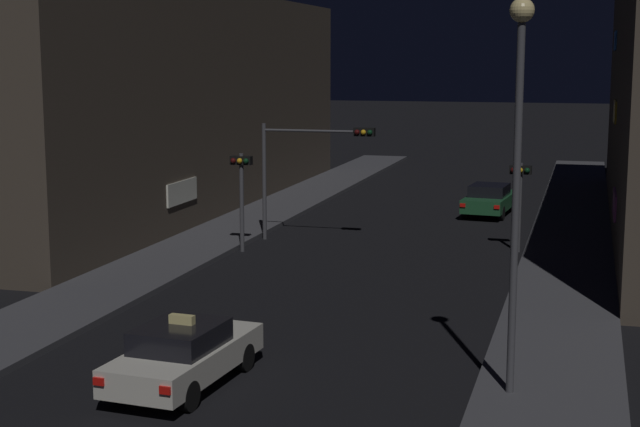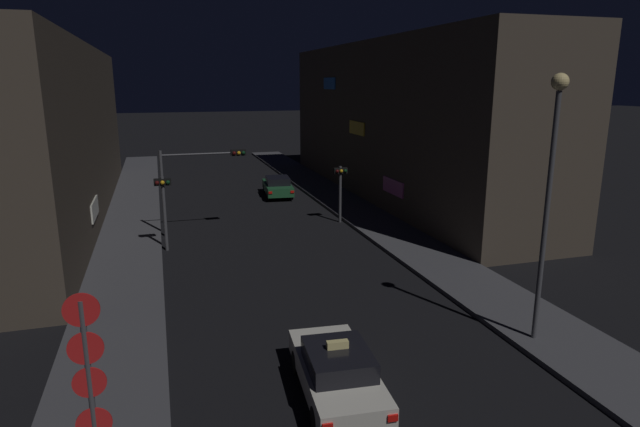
{
  "view_description": "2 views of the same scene",
  "coord_description": "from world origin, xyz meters",
  "px_view_note": "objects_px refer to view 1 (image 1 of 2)",
  "views": [
    {
      "loc": [
        7.34,
        -8.87,
        7.1
      ],
      "look_at": [
        -0.45,
        18.84,
        2.44
      ],
      "focal_mm": 54.09,
      "sensor_mm": 36.0,
      "label": 1
    },
    {
      "loc": [
        -5.02,
        -2.07,
        8.02
      ],
      "look_at": [
        1.05,
        18.0,
        2.87
      ],
      "focal_mm": 30.13,
      "sensor_mm": 36.0,
      "label": 2
    }
  ],
  "objects_px": {
    "taxi": "(184,354)",
    "traffic_light_overhead": "(309,155)",
    "traffic_light_right_kerb": "(520,188)",
    "traffic_light_left_kerb": "(241,182)",
    "far_car": "(490,199)",
    "street_lamp_near_block": "(518,138)"
  },
  "relations": [
    {
      "from": "traffic_light_right_kerb",
      "to": "traffic_light_overhead",
      "type": "bearing_deg",
      "value": -179.18
    },
    {
      "from": "far_car",
      "to": "street_lamp_near_block",
      "type": "height_order",
      "value": "street_lamp_near_block"
    },
    {
      "from": "far_car",
      "to": "traffic_light_right_kerb",
      "type": "height_order",
      "value": "traffic_light_right_kerb"
    },
    {
      "from": "street_lamp_near_block",
      "to": "far_car",
      "type": "bearing_deg",
      "value": 96.82
    },
    {
      "from": "far_car",
      "to": "traffic_light_right_kerb",
      "type": "distance_m",
      "value": 8.7
    },
    {
      "from": "taxi",
      "to": "traffic_light_overhead",
      "type": "relative_size",
      "value": 1.0
    },
    {
      "from": "taxi",
      "to": "traffic_light_left_kerb",
      "type": "relative_size",
      "value": 1.25
    },
    {
      "from": "traffic_light_left_kerb",
      "to": "street_lamp_near_block",
      "type": "height_order",
      "value": "street_lamp_near_block"
    },
    {
      "from": "taxi",
      "to": "traffic_light_left_kerb",
      "type": "distance_m",
      "value": 14.96
    },
    {
      "from": "taxi",
      "to": "traffic_light_left_kerb",
      "type": "bearing_deg",
      "value": 105.42
    },
    {
      "from": "taxi",
      "to": "street_lamp_near_block",
      "type": "height_order",
      "value": "street_lamp_near_block"
    },
    {
      "from": "traffic_light_overhead",
      "to": "far_car",
      "type": "bearing_deg",
      "value": 54.03
    },
    {
      "from": "far_car",
      "to": "traffic_light_right_kerb",
      "type": "xyz_separation_m",
      "value": [
        1.9,
        -8.32,
        1.67
      ]
    },
    {
      "from": "far_car",
      "to": "traffic_light_overhead",
      "type": "relative_size",
      "value": 1.0
    },
    {
      "from": "taxi",
      "to": "traffic_light_right_kerb",
      "type": "distance_m",
      "value": 18.07
    },
    {
      "from": "traffic_light_overhead",
      "to": "traffic_light_right_kerb",
      "type": "bearing_deg",
      "value": 0.82
    },
    {
      "from": "street_lamp_near_block",
      "to": "traffic_light_overhead",
      "type": "bearing_deg",
      "value": 119.7
    },
    {
      "from": "far_car",
      "to": "traffic_light_right_kerb",
      "type": "bearing_deg",
      "value": -77.15
    },
    {
      "from": "traffic_light_left_kerb",
      "to": "traffic_light_right_kerb",
      "type": "bearing_deg",
      "value": 15.24
    },
    {
      "from": "street_lamp_near_block",
      "to": "taxi",
      "type": "bearing_deg",
      "value": -171.37
    },
    {
      "from": "traffic_light_left_kerb",
      "to": "traffic_light_right_kerb",
      "type": "height_order",
      "value": "traffic_light_left_kerb"
    },
    {
      "from": "traffic_light_overhead",
      "to": "traffic_light_right_kerb",
      "type": "height_order",
      "value": "traffic_light_overhead"
    }
  ]
}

